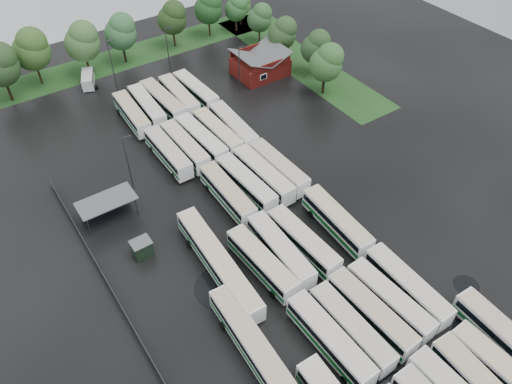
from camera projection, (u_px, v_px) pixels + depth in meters
ground at (294, 262)px, 67.16m from camera, size 160.00×160.00×0.00m
brick_building at (260, 66)px, 101.23m from camera, size 10.07×8.60×5.39m
wash_shed at (106, 202)px, 71.26m from camera, size 8.20×4.20×3.58m
utility_hut at (142, 248)px, 67.18m from camera, size 2.70×2.20×2.62m
grass_strip_north at (117, 60)px, 106.72m from camera, size 80.00×10.00×0.01m
grass_strip_east at (298, 60)px, 106.61m from camera, size 10.00×50.00×0.01m
west_fence at (115, 296)px, 62.49m from camera, size 0.10×50.00×1.20m
bus_r0c4 at (503, 373)px, 53.75m from camera, size 3.13×12.59×3.48m
bus_r1c0 at (330, 340)px, 56.63m from camera, size 2.88×12.73×3.53m
bus_r1c1 at (351, 328)px, 57.78m from camera, size 2.70×12.29×3.42m
bus_r1c2 at (371, 313)px, 59.21m from camera, size 3.15×12.68×3.50m
bus_r1c3 at (390, 300)px, 60.56m from camera, size 3.21×12.36×3.41m
bus_r1c4 at (407, 286)px, 61.97m from camera, size 2.85×12.67×3.52m
bus_r2c0 at (262, 263)px, 64.68m from camera, size 3.18×12.42×3.43m
bus_r2c1 at (280, 250)px, 66.08m from camera, size 3.26×12.87×3.55m
bus_r2c2 at (303, 241)px, 67.26m from camera, size 3.14×12.62×3.49m
bus_r2c4 at (337, 221)px, 69.94m from camera, size 3.30×12.91×3.56m
bus_r3c1 at (227, 193)px, 74.06m from camera, size 2.93×12.55×3.48m
bus_r3c2 at (246, 183)px, 75.64m from camera, size 3.16×12.60×3.48m
bus_r3c3 at (263, 175)px, 76.98m from camera, size 3.10×12.97×3.59m
bus_r3c4 at (278, 168)px, 78.31m from camera, size 3.00×12.61×3.49m
bus_r4c0 at (168, 153)px, 81.02m from camera, size 2.68×12.47×3.47m
bus_r4c1 at (185, 146)px, 82.19m from camera, size 2.76×12.51×3.48m
bus_r4c2 at (201, 139)px, 83.49m from camera, size 3.24×12.87×3.55m
bus_r4c3 at (218, 133)px, 84.94m from camera, size 2.82×12.39×3.44m
bus_r4c4 at (233, 127)px, 85.99m from camera, size 3.33×13.00×3.59m
bus_r5c0 at (132, 114)px, 88.99m from camera, size 3.17×12.35×3.41m
bus_r5c1 at (147, 107)px, 90.60m from camera, size 3.25×12.49×3.45m
bus_r5c2 at (163, 101)px, 91.83m from camera, size 3.27×13.00×3.59m
bus_r5c3 at (179, 96)px, 93.00m from camera, size 3.14×12.69×3.51m
bus_r5c4 at (196, 91)px, 94.37m from camera, size 3.12×12.62×3.49m
artic_bus_west_b at (218, 263)px, 64.56m from camera, size 3.66×19.24×3.55m
artic_bus_west_c at (258, 354)px, 55.43m from camera, size 3.52×18.62×3.44m
minibus at (88, 79)px, 98.51m from camera, size 4.09×6.09×2.50m
tree_north_0 at (0, 64)px, 90.35m from camera, size 7.14×7.14×11.83m
tree_north_1 at (32, 49)px, 94.64m from camera, size 7.12×7.12×11.80m
tree_north_2 at (83, 41)px, 97.44m from camera, size 6.90×6.90×11.42m
tree_north_3 at (121, 31)px, 101.37m from camera, size 6.49×6.49×10.75m
tree_north_4 at (173, 17)px, 106.68m from camera, size 6.24×6.24×10.33m
tree_north_5 at (209, 7)px, 110.27m from camera, size 6.32×6.32×10.46m
tree_north_6 at (241, 3)px, 115.57m from camera, size 4.88×4.88×8.08m
tree_east_0 at (327, 62)px, 92.72m from camera, size 6.30×6.30×10.43m
tree_east_1 at (316, 46)px, 98.28m from camera, size 5.79×5.79×9.59m
tree_east_2 at (283, 33)px, 102.40m from camera, size 5.83×5.83×9.65m
tree_east_3 at (260, 17)px, 108.75m from camera, size 5.38×5.38×8.91m
tree_east_4 at (237, 8)px, 113.01m from camera, size 5.11×5.08×8.42m
lamp_post_ne at (240, 67)px, 94.10m from camera, size 1.43×0.28×9.28m
lamp_post_nw at (128, 159)px, 74.13m from camera, size 1.47×0.29×9.56m
lamp_post_back_w at (112, 62)px, 93.85m from camera, size 1.62×0.32×10.51m
lamp_post_back_e at (168, 48)px, 98.88m from camera, size 1.51×0.29×9.80m
puddle_1 at (472, 334)px, 59.35m from camera, size 4.63×4.63×0.01m
puddle_2 at (222, 287)px, 64.15m from camera, size 7.27×7.27×0.01m
puddle_3 at (308, 254)px, 68.21m from camera, size 3.21×3.21×0.01m
puddle_4 at (466, 285)px, 64.38m from camera, size 3.34×3.34×0.01m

